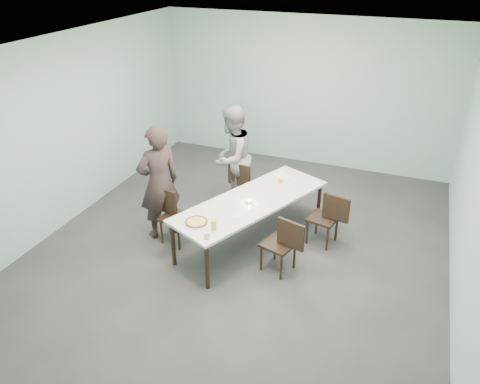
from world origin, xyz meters
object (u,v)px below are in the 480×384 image
(pizza, at_px, (196,222))
(diner_far, at_px, (232,158))
(chair_near_right, at_px, (283,242))
(chair_far_right, at_px, (328,216))
(tealight, at_px, (249,202))
(chair_near_left, at_px, (172,212))
(diner_near, at_px, (159,183))
(side_plate, at_px, (237,216))
(table, at_px, (251,203))
(beer_glass, at_px, (214,225))
(water_tumbler, at_px, (207,235))
(chair_far_left, at_px, (245,185))
(amber_tumbler, at_px, (280,181))

(pizza, bearing_deg, diner_far, 97.82)
(chair_near_right, bearing_deg, chair_far_right, -97.72)
(chair_near_right, bearing_deg, tealight, -15.41)
(chair_near_left, bearing_deg, diner_near, 169.46)
(chair_near_left, bearing_deg, chair_near_right, 5.43)
(chair_near_left, distance_m, side_plate, 1.17)
(table, xyz_separation_m, chair_far_right, (1.10, 0.39, -0.19))
(diner_far, bearing_deg, beer_glass, 23.00)
(chair_near_right, distance_m, chair_far_right, 1.02)
(chair_near_right, height_order, water_tumbler, chair_near_right)
(chair_far_left, height_order, chair_near_right, same)
(chair_far_right, bearing_deg, amber_tumbler, -7.12)
(table, bearing_deg, amber_tumbler, 71.46)
(diner_near, height_order, pizza, diner_near)
(chair_far_left, height_order, beer_glass, beer_glass)
(chair_far_right, bearing_deg, chair_far_left, -4.79)
(side_plate, bearing_deg, tealight, 86.61)
(chair_far_left, xyz_separation_m, chair_far_right, (1.55, -0.49, 0.00))
(chair_far_left, distance_m, chair_far_right, 1.62)
(diner_far, height_order, side_plate, diner_far)
(chair_far_right, height_order, diner_near, diner_near)
(water_tumbler, bearing_deg, chair_near_right, 37.04)
(chair_near_left, bearing_deg, beer_glass, -20.41)
(chair_near_left, xyz_separation_m, chair_far_left, (0.72, 1.26, 0.00))
(diner_near, bearing_deg, diner_far, -170.34)
(chair_near_right, distance_m, diner_near, 2.13)
(table, height_order, chair_far_left, chair_far_left)
(chair_near_left, distance_m, diner_far, 1.53)
(beer_glass, bearing_deg, pizza, 166.59)
(chair_near_right, height_order, tealight, chair_near_right)
(water_tumbler, distance_m, amber_tumbler, 1.93)
(amber_tumbler, bearing_deg, table, -108.54)
(diner_far, bearing_deg, chair_near_left, -9.14)
(table, distance_m, diner_near, 1.45)
(diner_far, xyz_separation_m, tealight, (0.74, -1.14, -0.14))
(side_plate, height_order, amber_tumbler, amber_tumbler)
(water_tumbler, xyz_separation_m, tealight, (0.18, 1.08, -0.02))
(table, xyz_separation_m, side_plate, (-0.03, -0.52, 0.06))
(chair_near_left, distance_m, diner_near, 0.49)
(table, bearing_deg, pizza, -118.05)
(chair_far_left, relative_size, chair_near_right, 1.00)
(chair_far_left, bearing_deg, table, -53.57)
(table, height_order, side_plate, side_plate)
(beer_glass, bearing_deg, diner_near, 151.38)
(chair_near_right, bearing_deg, amber_tumbler, -53.29)
(chair_far_left, height_order, diner_near, diner_near)
(chair_near_right, relative_size, diner_near, 0.47)
(diner_near, height_order, diner_far, diner_near)
(chair_far_left, bearing_deg, chair_near_left, -110.23)
(diner_near, bearing_deg, amber_tumbler, 157.53)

